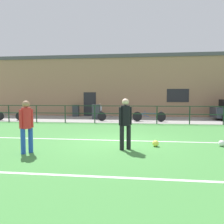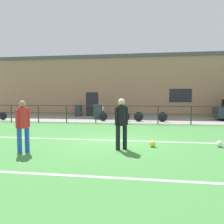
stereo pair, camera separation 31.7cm
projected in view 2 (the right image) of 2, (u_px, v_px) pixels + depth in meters
The scene contains 16 objects.
ground at pixel (113, 143), 8.46m from camera, with size 60.00×44.00×0.04m, color #42843D.
field_line_touchline at pixel (114, 140), 8.87m from camera, with size 36.00×0.11×0.00m, color white.
field_line_hash at pixel (89, 176), 4.88m from camera, with size 36.00×0.11×0.00m, color white.
pavement_strip at pixel (129, 119), 16.84m from camera, with size 48.00×5.00×0.02m, color gray.
perimeter_fence at pixel (126, 112), 14.33m from camera, with size 36.07×0.07×1.15m.
clubhouse_facade at pixel (132, 86), 20.31m from camera, with size 28.00×2.56×5.36m.
player_goalkeeper at pixel (121, 121), 7.28m from camera, with size 0.41×0.29×1.68m.
player_striker at pixel (23, 123), 6.90m from camera, with size 0.31×0.38×1.62m.
soccer_ball_match at pixel (220, 144), 7.70m from camera, with size 0.22×0.22×0.22m, color white.
soccer_ball_spare at pixel (152, 144), 7.74m from camera, with size 0.22×0.22×0.22m, color #E5E04C.
spectator_child at pixel (102, 109), 18.76m from camera, with size 0.31×0.20×1.13m.
bicycle_parked_0 at pixel (12, 116), 16.30m from camera, with size 2.11×0.04×0.71m.
bicycle_parked_1 at pixel (150, 117), 15.31m from camera, with size 2.28×0.04×0.76m.
bicycle_parked_2 at pixel (114, 116), 15.68m from camera, with size 2.19×0.04×0.72m.
trash_bin_0 at pixel (78, 111), 19.39m from camera, with size 0.54×0.46×0.98m.
trash_bin_1 at pixel (98, 112), 17.12m from camera, with size 0.59×0.50×1.10m.
Camera 2 is at (1.21, -8.27, 1.75)m, focal length 35.90 mm.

